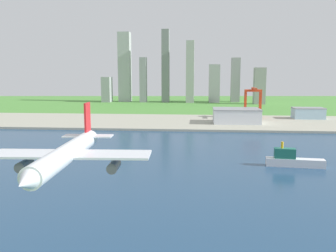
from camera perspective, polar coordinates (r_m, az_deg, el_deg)
The scene contains 9 objects.
ground_plane at distance 258.39m, azimuth 0.39°, elevation -5.16°, with size 2400.00×2400.00×0.00m, color #50913C.
water_bay at distance 200.76m, azimuth -1.02°, elevation -9.12°, with size 840.00×360.00×0.15m, color navy.
industrial_pier at distance 444.84m, azimuth 2.39°, elevation 0.69°, with size 840.00×140.00×2.50m, color #A8A693.
airplane_landing at distance 81.02m, azimuth -16.10°, elevation -4.46°, with size 36.86×43.51×14.10m.
ferry_boat at distance 246.97m, azimuth 19.45°, elevation -5.20°, with size 37.66×10.49×16.32m.
port_crane_red at distance 489.45m, azimuth 13.62°, elevation 4.67°, with size 22.27×34.55×40.61m.
warehouse_main at distance 433.56m, azimuth 10.98°, elevation 1.67°, with size 55.63×41.33×17.32m.
warehouse_annex at distance 502.47m, azimuth 21.74°, elevation 1.97°, with size 39.73×23.87×14.60m.
distant_skyline at distance 776.08m, azimuth 1.14°, elevation 8.15°, with size 347.87×72.67×156.41m.
Camera 1 is at (20.47, 49.56, 60.23)m, focal length 37.65 mm.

